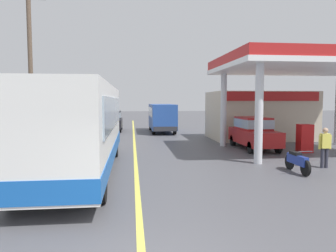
% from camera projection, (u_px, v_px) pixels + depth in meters
% --- Properties ---
extents(ground, '(120.00, 120.00, 0.00)m').
position_uv_depth(ground, '(134.00, 137.00, 24.51)').
color(ground, '#4C4C51').
extents(lane_divider_stripe, '(0.16, 50.00, 0.01)m').
position_uv_depth(lane_divider_stripe, '(135.00, 146.00, 19.56)').
color(lane_divider_stripe, '#D8CC4C').
rests_on(lane_divider_stripe, ground).
extents(coach_bus_main, '(2.60, 11.04, 3.69)m').
position_uv_depth(coach_bus_main, '(81.00, 128.00, 12.21)').
color(coach_bus_main, white).
rests_on(coach_bus_main, ground).
extents(gas_station_roadside, '(9.10, 11.95, 5.10)m').
position_uv_depth(gas_station_roadside, '(272.00, 103.00, 21.09)').
color(gas_station_roadside, '#B21E1E').
rests_on(gas_station_roadside, ground).
extents(car_at_pump, '(1.70, 4.20, 1.82)m').
position_uv_depth(car_at_pump, '(254.00, 131.00, 18.25)').
color(car_at_pump, maroon).
rests_on(car_at_pump, ground).
extents(minibus_opposing_lane, '(2.04, 6.13, 2.44)m').
position_uv_depth(minibus_opposing_lane, '(162.00, 115.00, 28.05)').
color(minibus_opposing_lane, '#264C9E').
rests_on(minibus_opposing_lane, ground).
extents(motorcycle_parked_forecourt, '(0.55, 1.80, 0.92)m').
position_uv_depth(motorcycle_parked_forecourt, '(297.00, 161.00, 12.27)').
color(motorcycle_parked_forecourt, black).
rests_on(motorcycle_parked_forecourt, ground).
extents(pedestrian_near_pump, '(0.55, 0.22, 1.66)m').
position_uv_depth(pedestrian_near_pump, '(325.00, 145.00, 13.06)').
color(pedestrian_near_pump, '#33333F').
rests_on(pedestrian_near_pump, ground).
extents(pedestrian_by_shop, '(0.55, 0.22, 1.66)m').
position_uv_depth(pedestrian_by_shop, '(269.00, 133.00, 18.14)').
color(pedestrian_by_shop, '#33333F').
rests_on(pedestrian_by_shop, ground).
extents(car_trailing_behind_bus, '(1.70, 4.20, 1.82)m').
position_uv_depth(car_trailing_behind_bus, '(112.00, 120.00, 29.05)').
color(car_trailing_behind_bus, black).
rests_on(car_trailing_behind_bus, ground).
extents(utility_pole_roadside, '(1.80, 0.24, 8.86)m').
position_uv_depth(utility_pole_roadside, '(30.00, 67.00, 17.40)').
color(utility_pole_roadside, brown).
rests_on(utility_pole_roadside, ground).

